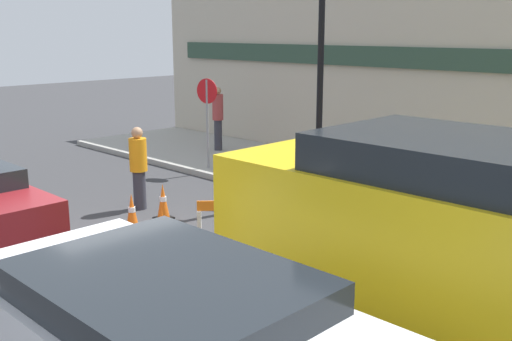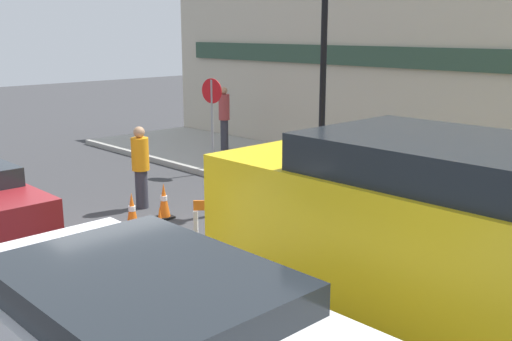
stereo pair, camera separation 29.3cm
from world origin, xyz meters
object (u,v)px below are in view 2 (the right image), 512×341
Objects in this scene: streetlamp_post at (324,36)px; stop_sign at (212,108)px; work_van at (451,255)px; person_worker at (141,165)px; person_pedestrian at (224,116)px.

stop_sign is (-3.26, -0.22, -1.72)m from streetlamp_post.
stop_sign is at bearing 154.31° from work_van.
streetlamp_post reaches higher than stop_sign.
person_worker is at bearing -121.30° from streetlamp_post.
streetlamp_post is 3.70m from stop_sign.
stop_sign is 9.46m from work_van.
work_van reaches higher than stop_sign.
person_pedestrian is at bearing 111.02° from person_worker.
streetlamp_post is 4.44m from person_worker.
work_van is at bearing 142.93° from stop_sign.
streetlamp_post is at bearing 140.59° from work_van.
stop_sign is 3.31m from person_worker.
stop_sign is 1.34× the size of person_worker.
streetlamp_post is 7.09m from work_van.
person_worker is at bearing 103.13° from stop_sign.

